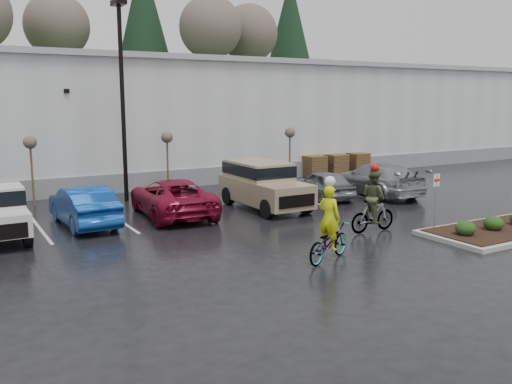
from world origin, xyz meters
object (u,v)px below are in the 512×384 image
pallet_stack_c (358,163)px  cyclist_olive (373,208)px  pallet_stack_a (314,166)px  suv_tan (265,186)px  sapling_mid (167,141)px  lamppost (122,80)px  pallet_stack_b (336,165)px  car_far_silver (376,179)px  car_blue (84,206)px  sapling_west (30,146)px  sapling_east (290,136)px  car_grey (323,184)px  cyclist_hivis (329,235)px  fire_lane_sign (436,195)px  car_red (172,197)px

pallet_stack_c → cyclist_olive: (-9.97, -12.50, 0.23)m
pallet_stack_a → suv_tan: size_ratio=0.26×
suv_tan → sapling_mid: bearing=111.4°
lamppost → pallet_stack_b: lamppost is taller
car_far_silver → car_blue: bearing=1.1°
sapling_west → sapling_east: size_ratio=1.00×
car_grey → cyclist_olive: 6.90m
sapling_east → cyclist_hivis: size_ratio=1.24×
suv_tan → cyclist_olive: (1.23, -5.64, -0.13)m
lamppost → cyclist_olive: (6.03, -10.50, -4.78)m
pallet_stack_c → suv_tan: (-11.20, -6.86, 0.35)m
suv_tan → sapling_west: bearing=146.3°
pallet_stack_b → lamppost: bearing=-172.0°
pallet_stack_a → cyclist_olive: bearing=-117.4°
pallet_stack_c → cyclist_hivis: 19.91m
pallet_stack_a → suv_tan: bearing=-138.3°
sapling_west → fire_lane_sign: size_ratio=1.45×
lamppost → cyclist_olive: size_ratio=3.67×
car_red → pallet_stack_a: bearing=-147.6°
suv_tan → car_far_silver: suv_tan is taller
sapling_west → cyclist_hivis: sapling_west is taller
sapling_east → pallet_stack_c: (6.00, 1.00, -2.05)m
car_blue → cyclist_hivis: cyclist_hivis is taller
pallet_stack_b → cyclist_hivis: (-11.79, -14.56, 0.11)m
pallet_stack_a → sapling_mid: bearing=-174.3°
lamppost → car_red: (0.69, -4.18, -4.91)m
sapling_east → sapling_west: bearing=180.0°
car_red → suv_tan: 4.17m
fire_lane_sign → suv_tan: bearing=113.4°
cyclist_olive → car_grey: bearing=-22.0°
sapling_east → sapling_mid: bearing=180.0°
lamppost → cyclist_hivis: 13.69m
sapling_mid → pallet_stack_b: 11.92m
sapling_east → pallet_stack_b: (4.20, 1.00, -2.05)m
lamppost → sapling_mid: bearing=21.8°
pallet_stack_b → suv_tan: suv_tan is taller
lamppost → suv_tan: (4.80, -4.86, -4.66)m
sapling_west → car_red: size_ratio=0.58×
sapling_mid → car_grey: 8.20m
sapling_west → cyclist_olive: 15.37m
pallet_stack_b → pallet_stack_a: bearing=180.0°
pallet_stack_b → car_far_silver: size_ratio=0.24×
car_grey → pallet_stack_a: bearing=-115.4°
pallet_stack_b → cyclist_olive: bearing=-123.2°
sapling_west → car_grey: size_ratio=0.79×
car_far_silver → pallet_stack_b: bearing=-108.9°
pallet_stack_c → car_grey: bearing=-140.5°
car_red → cyclist_hivis: bearing=106.4°
pallet_stack_b → suv_tan: size_ratio=0.26×
sapling_east → suv_tan: 8.02m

